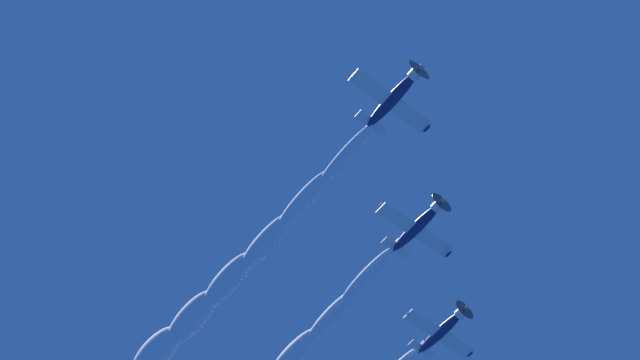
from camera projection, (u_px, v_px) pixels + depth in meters
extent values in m
ellipsoid|color=navy|center=(392.00, 99.00, 84.90)|extent=(3.14, 6.50, 1.07)
cylinder|color=white|center=(415.00, 74.00, 83.72)|extent=(1.27, 1.19, 1.06)
cone|color=white|center=(420.00, 68.00, 83.47)|extent=(0.69, 0.82, 0.50)
cylinder|color=#3F3F47|center=(419.00, 70.00, 83.53)|extent=(2.18, 0.80, 2.30)
cube|color=white|center=(391.00, 102.00, 84.84)|extent=(8.25, 3.98, 0.32)
ellipsoid|color=navy|center=(427.00, 129.00, 85.99)|extent=(0.51, 0.92, 0.25)
ellipsoid|color=navy|center=(354.00, 74.00, 83.69)|extent=(0.51, 0.92, 0.25)
cube|color=white|center=(371.00, 123.00, 86.07)|extent=(3.07, 1.79, 0.17)
cube|color=navy|center=(370.00, 121.00, 86.53)|extent=(0.48, 1.08, 1.10)
ellipsoid|color=#1E232D|center=(394.00, 95.00, 85.14)|extent=(1.14, 1.63, 0.66)
ellipsoid|color=navy|center=(416.00, 228.00, 91.26)|extent=(3.18, 6.52, 1.25)
cylinder|color=white|center=(438.00, 206.00, 90.03)|extent=(1.30, 1.22, 1.11)
cone|color=white|center=(443.00, 201.00, 89.76)|extent=(0.71, 0.83, 0.54)
cylinder|color=#3F3F47|center=(442.00, 202.00, 89.83)|extent=(2.25, 0.87, 2.39)
cube|color=white|center=(415.00, 230.00, 91.20)|extent=(8.24, 3.98, 0.68)
ellipsoid|color=navy|center=(448.00, 254.00, 92.21)|extent=(0.52, 0.92, 0.28)
ellipsoid|color=navy|center=(381.00, 205.00, 90.19)|extent=(0.52, 0.92, 0.28)
cube|color=white|center=(396.00, 247.00, 92.48)|extent=(3.07, 1.79, 0.30)
cube|color=navy|center=(396.00, 245.00, 92.94)|extent=(0.51, 1.11, 1.12)
ellipsoid|color=#1E232D|center=(418.00, 223.00, 91.49)|extent=(1.16, 1.65, 0.72)
ellipsoid|color=navy|center=(441.00, 332.00, 98.71)|extent=(3.13, 6.49, 1.04)
cylinder|color=white|center=(461.00, 313.00, 97.53)|extent=(1.26, 1.18, 1.04)
cone|color=white|center=(466.00, 309.00, 97.28)|extent=(0.68, 0.81, 0.50)
cylinder|color=#3F3F47|center=(465.00, 310.00, 97.34)|extent=(2.15, 0.79, 2.27)
cube|color=white|center=(440.00, 334.00, 98.64)|extent=(8.25, 3.98, 0.20)
ellipsoid|color=navy|center=(470.00, 354.00, 99.85)|extent=(0.51, 0.92, 0.25)
ellipsoid|color=navy|center=(408.00, 313.00, 97.44)|extent=(0.51, 0.92, 0.25)
cube|color=white|center=(422.00, 349.00, 99.87)|extent=(3.07, 1.79, 0.12)
cube|color=navy|center=(421.00, 346.00, 100.33)|extent=(0.46, 1.07, 1.09)
ellipsoid|color=#1E232D|center=(442.00, 327.00, 98.94)|extent=(1.13, 1.62, 0.65)
ellipsoid|color=white|center=(346.00, 155.00, 87.51)|extent=(3.63, 7.65, 1.34)
ellipsoid|color=white|center=(303.00, 200.00, 89.96)|extent=(3.98, 7.78, 1.71)
ellipsoid|color=white|center=(266.00, 242.00, 92.35)|extent=(4.33, 7.90, 2.08)
ellipsoid|color=white|center=(228.00, 280.00, 94.74)|extent=(4.68, 8.03, 2.45)
ellipsoid|color=white|center=(192.00, 318.00, 97.00)|extent=(5.03, 8.16, 2.82)
ellipsoid|color=white|center=(156.00, 354.00, 99.14)|extent=(5.39, 8.28, 3.19)
ellipsoid|color=white|center=(367.00, 275.00, 93.91)|extent=(3.63, 7.65, 1.34)
ellipsoid|color=white|center=(332.00, 315.00, 96.36)|extent=(3.98, 7.78, 1.71)
ellipsoid|color=white|center=(294.00, 354.00, 98.74)|extent=(4.33, 7.90, 2.08)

